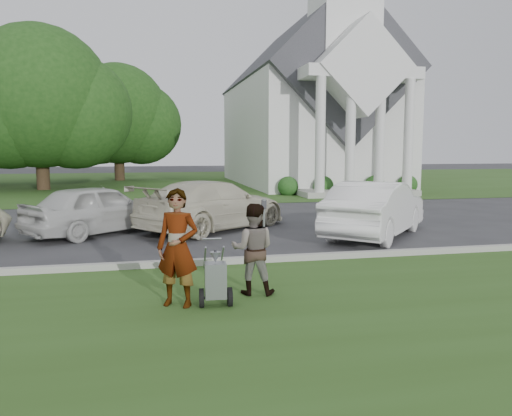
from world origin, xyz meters
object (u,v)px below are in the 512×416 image
object	(u,v)px
church	(309,97)
striping_cart	(216,281)
person_right	(253,250)
car_c	(213,205)
tree_left	(39,104)
person_left	(178,249)
car_b	(98,209)
tree_back	(118,119)
car_d	(376,209)
parking_meter_near	(264,224)

from	to	relation	value
church	striping_cart	xyz separation A→B (m)	(-9.76, -25.39, -5.52)
person_right	car_c	size ratio (longest dim) A/B	0.30
tree_left	car_c	bearing A→B (deg)	-63.98
striping_cart	person_left	size ratio (longest dim) A/B	0.56
tree_left	striping_cart	distance (m)	25.75
person_left	car_b	xyz separation A→B (m)	(-1.90, 7.32, -0.20)
tree_left	tree_back	xyz separation A→B (m)	(4.00, 8.00, -0.38)
car_b	car_d	xyz separation A→B (m)	(7.79, -2.08, 0.05)
car_c	person_right	bearing A→B (deg)	139.46
person_right	parking_meter_near	size ratio (longest dim) A/B	1.09
person_left	car_c	bearing A→B (deg)	104.49
tree_back	striping_cart	bearing A→B (deg)	-84.24
tree_back	person_left	world-z (taller)	tree_back
car_d	tree_back	bearing A→B (deg)	-30.15
church	striping_cart	bearing A→B (deg)	-111.03
church	parking_meter_near	xyz separation A→B (m)	(-8.38, -22.82, -5.03)
tree_back	car_c	world-z (taller)	tree_back
person_left	car_c	xyz separation A→B (m)	(1.49, 7.39, -0.17)
person_left	parking_meter_near	size ratio (longest dim) A/B	1.30
church	tree_left	bearing A→B (deg)	-176.21
person_left	person_right	world-z (taller)	person_left
church	car_d	xyz separation A→B (m)	(-4.46, -20.01, -5.15)
tree_back	person_right	distance (m)	32.21
tree_back	car_b	world-z (taller)	tree_back
tree_back	car_d	size ratio (longest dim) A/B	2.00
striping_cart	parking_meter_near	bearing A→B (deg)	65.25
tree_back	striping_cart	xyz separation A→B (m)	(3.25, -32.26, -4.31)
parking_meter_near	tree_back	bearing A→B (deg)	98.87
parking_meter_near	car_c	xyz separation A→B (m)	(-0.47, 4.97, -0.14)
tree_back	person_right	xyz separation A→B (m)	(3.97, -31.72, -3.94)
car_b	car_d	bearing A→B (deg)	-144.50
church	person_right	size ratio (longest dim) A/B	15.33
car_b	tree_left	bearing A→B (deg)	-23.73
tree_back	car_d	distance (m)	28.48
car_d	striping_cart	bearing A→B (deg)	87.61
person_right	tree_left	bearing A→B (deg)	-56.09
tree_left	parking_meter_near	size ratio (longest dim) A/B	7.38
church	car_c	bearing A→B (deg)	-116.35
person_right	car_b	world-z (taller)	person_right
car_c	car_d	xyz separation A→B (m)	(4.39, -2.15, 0.03)
tree_left	car_c	xyz separation A→B (m)	(8.17, -16.73, -4.34)
tree_back	parking_meter_near	size ratio (longest dim) A/B	6.67
person_left	car_c	distance (m)	7.55
parking_meter_near	car_d	distance (m)	4.83
car_c	parking_meter_near	bearing A→B (deg)	146.41
tree_left	person_left	world-z (taller)	tree_left
car_d	parking_meter_near	bearing A→B (deg)	77.88
tree_back	parking_meter_near	distance (m)	30.30
car_d	tree_left	bearing A→B (deg)	-14.18
tree_left	car_c	world-z (taller)	tree_left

